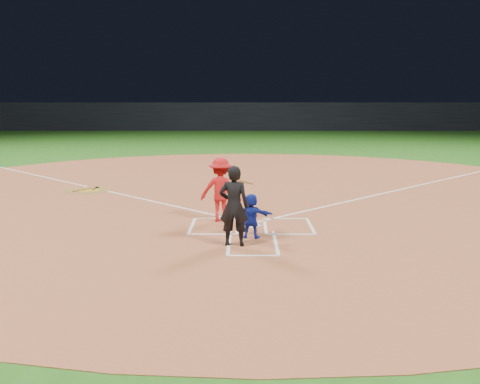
{
  "coord_description": "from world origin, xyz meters",
  "views": [
    {
      "loc": [
        -0.2,
        -13.93,
        3.3
      ],
      "look_at": [
        -0.3,
        -0.4,
        1.0
      ],
      "focal_mm": 40.0,
      "sensor_mm": 36.0,
      "label": 1
    }
  ],
  "objects_px": {
    "umpire": "(234,206)",
    "batter_at_plate": "(221,190)",
    "catcher": "(251,216)",
    "on_deck_circle": "(88,190)",
    "home_plate": "(251,226)"
  },
  "relations": [
    {
      "from": "on_deck_circle",
      "to": "umpire",
      "type": "bearing_deg",
      "value": -54.12
    },
    {
      "from": "umpire",
      "to": "batter_at_plate",
      "type": "xyz_separation_m",
      "value": [
        -0.41,
        2.56,
        -0.05
      ]
    },
    {
      "from": "on_deck_circle",
      "to": "batter_at_plate",
      "type": "bearing_deg",
      "value": -44.95
    },
    {
      "from": "catcher",
      "to": "home_plate",
      "type": "bearing_deg",
      "value": -80.28
    },
    {
      "from": "on_deck_circle",
      "to": "umpire",
      "type": "distance_m",
      "value": 9.62
    },
    {
      "from": "home_plate",
      "to": "catcher",
      "type": "height_order",
      "value": "catcher"
    },
    {
      "from": "home_plate",
      "to": "on_deck_circle",
      "type": "distance_m",
      "value": 8.38
    },
    {
      "from": "on_deck_circle",
      "to": "batter_at_plate",
      "type": "relative_size",
      "value": 0.97
    },
    {
      "from": "catcher",
      "to": "batter_at_plate",
      "type": "bearing_deg",
      "value": -55.81
    },
    {
      "from": "catcher",
      "to": "umpire",
      "type": "relative_size",
      "value": 0.59
    },
    {
      "from": "catcher",
      "to": "batter_at_plate",
      "type": "distance_m",
      "value": 2.07
    },
    {
      "from": "batter_at_plate",
      "to": "home_plate",
      "type": "bearing_deg",
      "value": -36.15
    },
    {
      "from": "on_deck_circle",
      "to": "catcher",
      "type": "relative_size",
      "value": 1.54
    },
    {
      "from": "home_plate",
      "to": "batter_at_plate",
      "type": "bearing_deg",
      "value": -36.15
    },
    {
      "from": "umpire",
      "to": "batter_at_plate",
      "type": "relative_size",
      "value": 1.06
    }
  ]
}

